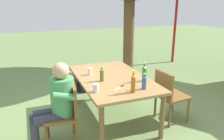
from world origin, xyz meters
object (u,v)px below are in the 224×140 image
(dining_table, at_px, (112,81))
(cup_glass, at_px, (96,88))
(chair_near_right, at_px, (66,111))
(table_knife, at_px, (120,87))
(person_in_white_shirt, at_px, (57,101))
(bottle_olive, at_px, (102,75))
(backpack_by_near_side, at_px, (81,81))
(bottle_green, at_px, (144,73))
(cup_white, at_px, (90,71))
(bottle_amber, at_px, (133,83))
(chair_far_right, at_px, (169,94))
(bottle_blue, at_px, (144,82))

(dining_table, bearing_deg, cup_glass, -40.81)
(chair_near_right, xyz_separation_m, table_knife, (0.06, 0.77, 0.26))
(person_in_white_shirt, distance_m, bottle_olive, 0.81)
(bottle_olive, xyz_separation_m, backpack_by_near_side, (-1.49, 0.02, -0.62))
(bottle_green, height_order, cup_white, bottle_green)
(chair_near_right, xyz_separation_m, person_in_white_shirt, (-0.01, -0.11, 0.17))
(bottle_amber, bearing_deg, cup_white, -160.24)
(cup_glass, bearing_deg, cup_white, 170.09)
(bottle_green, bearing_deg, person_in_white_shirt, -87.82)
(bottle_green, distance_m, cup_glass, 0.84)
(cup_white, relative_size, cup_glass, 1.01)
(person_in_white_shirt, xyz_separation_m, table_knife, (0.07, 0.88, 0.09))
(person_in_white_shirt, bearing_deg, bottle_olive, 111.28)
(chair_far_right, bearing_deg, bottle_amber, -70.28)
(bottle_green, bearing_deg, bottle_olive, -111.15)
(cup_glass, bearing_deg, bottle_olive, 150.31)
(chair_near_right, height_order, bottle_amber, bottle_amber)
(chair_far_right, xyz_separation_m, table_knife, (0.07, -0.90, 0.26))
(chair_far_right, xyz_separation_m, cup_white, (-0.65, -1.13, 0.32))
(dining_table, xyz_separation_m, bottle_amber, (0.69, 0.04, 0.21))
(cup_glass, bearing_deg, person_in_white_shirt, -100.61)
(bottle_blue, relative_size, bottle_olive, 0.98)
(backpack_by_near_side, bearing_deg, bottle_blue, 12.02)
(dining_table, xyz_separation_m, cup_glass, (0.50, -0.43, 0.14))
(bottle_blue, bearing_deg, backpack_by_near_side, -167.98)
(dining_table, height_order, bottle_green, bottle_green)
(person_in_white_shirt, xyz_separation_m, bottle_green, (-0.05, 1.34, 0.22))
(chair_far_right, distance_m, cup_white, 1.35)
(cup_glass, bearing_deg, chair_near_right, -102.08)
(chair_far_right, height_order, bottle_green, bottle_green)
(bottle_olive, height_order, table_knife, bottle_olive)
(dining_table, xyz_separation_m, bottle_green, (0.35, 0.39, 0.20))
(bottle_blue, relative_size, backpack_by_near_side, 0.50)
(dining_table, relative_size, chair_far_right, 2.05)
(person_in_white_shirt, distance_m, table_knife, 0.89)
(chair_near_right, height_order, bottle_blue, bottle_blue)
(table_knife, bearing_deg, bottle_blue, 61.43)
(dining_table, height_order, person_in_white_shirt, person_in_white_shirt)
(person_in_white_shirt, xyz_separation_m, bottle_blue, (0.24, 1.18, 0.19))
(bottle_blue, distance_m, bottle_amber, 0.21)
(dining_table, height_order, chair_near_right, chair_near_right)
(dining_table, height_order, cup_white, cup_white)
(table_knife, bearing_deg, chair_near_right, -94.71)
(bottle_olive, xyz_separation_m, cup_glass, (0.38, -0.22, -0.04))
(dining_table, bearing_deg, bottle_blue, 20.20)
(cup_glass, height_order, backpack_by_near_side, cup_glass)
(dining_table, height_order, cup_glass, cup_glass)
(chair_near_right, relative_size, chair_far_right, 1.00)
(dining_table, bearing_deg, person_in_white_shirt, -67.01)
(dining_table, distance_m, cup_glass, 0.67)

